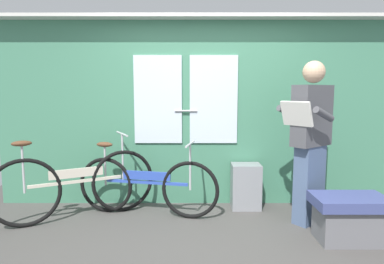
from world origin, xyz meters
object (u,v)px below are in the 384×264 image
(passenger_reading_newspaper, at_px, (310,139))
(trash_bin_by_wall, at_px, (246,186))
(bicycle_near_door, at_px, (76,185))
(bicycle_leaning_behind, at_px, (146,185))
(bench_seat_corner, at_px, (349,217))

(passenger_reading_newspaper, height_order, trash_bin_by_wall, passenger_reading_newspaper)
(bicycle_near_door, xyz_separation_m, bicycle_leaning_behind, (0.78, 0.12, -0.04))
(bicycle_near_door, distance_m, bench_seat_corner, 2.90)
(bicycle_near_door, bearing_deg, trash_bin_by_wall, -16.84)
(bicycle_leaning_behind, bearing_deg, trash_bin_by_wall, 22.82)
(bicycle_leaning_behind, height_order, trash_bin_by_wall, bicycle_leaning_behind)
(passenger_reading_newspaper, relative_size, bench_seat_corner, 2.53)
(bicycle_near_door, xyz_separation_m, bench_seat_corner, (2.84, -0.58, -0.16))
(passenger_reading_newspaper, distance_m, trash_bin_by_wall, 1.02)
(bicycle_leaning_behind, xyz_separation_m, passenger_reading_newspaper, (1.82, -0.23, 0.58))
(bicycle_near_door, height_order, passenger_reading_newspaper, passenger_reading_newspaper)
(trash_bin_by_wall, bearing_deg, bicycle_leaning_behind, -168.65)
(bicycle_near_door, bearing_deg, bench_seat_corner, -38.69)
(bicycle_near_door, bearing_deg, passenger_reading_newspaper, -29.63)
(bicycle_leaning_behind, xyz_separation_m, bench_seat_corner, (2.06, -0.70, -0.12))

